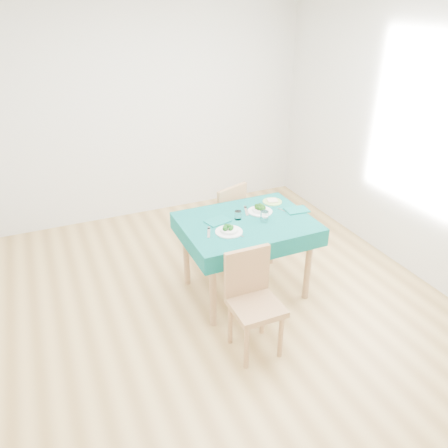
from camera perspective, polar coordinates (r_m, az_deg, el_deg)
name	(u,v)px	position (r m, az deg, el deg)	size (l,w,h in m)	color
room_shell	(224,168)	(3.44, 0.00, 7.37)	(4.02, 4.52, 2.73)	#A68045
table	(246,257)	(4.09, 2.85, -4.29)	(1.15, 0.87, 0.76)	#085954
chair_near	(256,302)	(3.38, 4.22, -10.15)	(0.38, 0.41, 0.94)	#9E744A
chair_far	(220,215)	(4.63, -0.47, 1.20)	(0.38, 0.42, 0.96)	#9E744A
bowl_near	(229,229)	(3.69, 0.65, -0.61)	(0.23, 0.23, 0.07)	white
bowl_far	(260,209)	(4.06, 4.75, 2.03)	(0.23, 0.23, 0.07)	white
fork_near	(209,233)	(3.70, -2.00, -1.15)	(0.02, 0.18, 0.00)	silver
knife_near	(235,233)	(3.69, 1.46, -1.19)	(0.01, 0.19, 0.00)	silver
fork_far	(246,211)	(4.07, 2.93, 1.69)	(0.03, 0.19, 0.00)	silver
knife_far	(285,211)	(4.10, 8.01, 1.64)	(0.01, 0.19, 0.00)	silver
napkin_near	(218,221)	(3.88, -0.82, 0.38)	(0.21, 0.15, 0.01)	#0B625D
napkin_far	(297,210)	(4.14, 9.50, 1.81)	(0.21, 0.15, 0.01)	#0B625D
tumbler_center	(238,215)	(3.91, 1.83, 1.16)	(0.06, 0.06, 0.08)	white
tumbler_side	(264,216)	(3.89, 5.30, 1.00)	(0.07, 0.07, 0.09)	white
side_plate	(272,202)	(4.28, 6.33, 2.93)	(0.19, 0.19, 0.01)	#A7D769
bread_slice	(272,201)	(4.28, 6.33, 3.07)	(0.10, 0.10, 0.01)	beige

